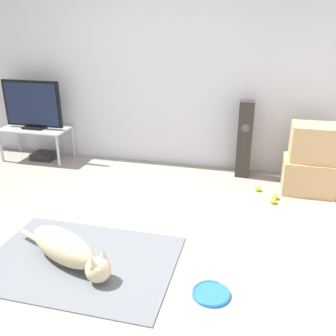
% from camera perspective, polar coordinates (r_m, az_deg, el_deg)
% --- Properties ---
extents(ground_plane, '(12.00, 12.00, 0.00)m').
position_cam_1_polar(ground_plane, '(3.41, -13.77, -11.08)').
color(ground_plane, gray).
extents(wall_back, '(8.00, 0.06, 2.55)m').
position_cam_1_polar(wall_back, '(4.84, -3.58, 15.48)').
color(wall_back, silver).
rests_on(wall_back, ground_plane).
extents(area_rug, '(1.50, 1.06, 0.01)m').
position_cam_1_polar(area_rug, '(3.17, -13.15, -13.65)').
color(area_rug, slate).
rests_on(area_rug, ground_plane).
extents(dog, '(0.99, 0.50, 0.27)m').
position_cam_1_polar(dog, '(3.08, -15.04, -11.92)').
color(dog, beige).
rests_on(dog, area_rug).
extents(frisbee, '(0.27, 0.27, 0.03)m').
position_cam_1_polar(frisbee, '(2.80, 6.58, -18.43)').
color(frisbee, blue).
rests_on(frisbee, ground_plane).
extents(cardboard_box_lower, '(0.55, 0.43, 0.37)m').
position_cam_1_polar(cardboard_box_lower, '(4.44, 20.59, -1.06)').
color(cardboard_box_lower, tan).
rests_on(cardboard_box_lower, ground_plane).
extents(cardboard_box_upper, '(0.48, 0.38, 0.39)m').
position_cam_1_polar(cardboard_box_upper, '(4.32, 21.32, 3.64)').
color(cardboard_box_upper, tan).
rests_on(cardboard_box_upper, cardboard_box_lower).
extents(floor_speaker, '(0.17, 0.17, 0.93)m').
position_cam_1_polar(floor_speaker, '(4.58, 11.60, 4.30)').
color(floor_speaker, '#2D2823').
rests_on(floor_speaker, ground_plane).
extents(tv_stand, '(0.91, 0.47, 0.44)m').
position_cam_1_polar(tv_stand, '(5.37, -19.51, 5.20)').
color(tv_stand, '#A8A8AD').
rests_on(tv_stand, ground_plane).
extents(tv, '(0.81, 0.20, 0.63)m').
position_cam_1_polar(tv, '(5.29, -19.99, 8.99)').
color(tv, black).
rests_on(tv, tv_stand).
extents(tennis_ball_by_boxes, '(0.07, 0.07, 0.07)m').
position_cam_1_polar(tennis_ball_by_boxes, '(4.20, 16.03, -4.15)').
color(tennis_ball_by_boxes, '#C6E033').
rests_on(tennis_ball_by_boxes, ground_plane).
extents(tennis_ball_near_speaker, '(0.07, 0.07, 0.07)m').
position_cam_1_polar(tennis_ball_near_speaker, '(4.09, 15.73, -4.80)').
color(tennis_ball_near_speaker, '#C6E033').
rests_on(tennis_ball_near_speaker, ground_plane).
extents(tennis_ball_loose_on_carpet, '(0.07, 0.07, 0.07)m').
position_cam_1_polar(tennis_ball_loose_on_carpet, '(4.34, 13.51, -3.02)').
color(tennis_ball_loose_on_carpet, '#C6E033').
rests_on(tennis_ball_loose_on_carpet, ground_plane).
extents(game_console, '(0.31, 0.26, 0.08)m').
position_cam_1_polar(game_console, '(5.45, -18.28, 1.80)').
color(game_console, black).
rests_on(game_console, ground_plane).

